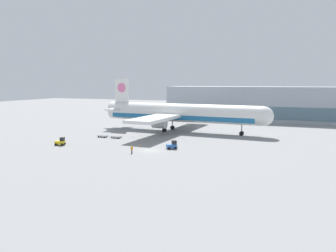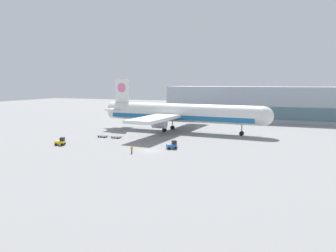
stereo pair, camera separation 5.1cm
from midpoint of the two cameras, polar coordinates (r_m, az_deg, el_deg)
name	(u,v)px [view 1 (the left image)]	position (r m, az deg, el deg)	size (l,w,h in m)	color
ground_plane	(150,151)	(76.37, -3.15, -4.29)	(400.00, 400.00, 0.00)	gray
terminal_building	(275,104)	(142.81, 18.15, 3.70)	(90.00, 18.20, 14.00)	#9EA8B2
airplane_main	(178,113)	(105.42, 1.75, 2.21)	(58.10, 48.30, 17.00)	white
baggage_tug_foreground	(172,145)	(78.07, 0.73, -3.36)	(2.78, 2.67, 2.00)	#2D66B7
baggage_tug_mid	(61,142)	(86.89, -18.22, -2.62)	(2.76, 2.26, 2.00)	yellow
baggage_dolly_lead	(103,136)	(96.47, -11.35, -1.70)	(3.71, 1.52, 0.48)	#56565B
baggage_dolly_second	(116,137)	(94.36, -9.06, -1.85)	(3.71, 1.52, 0.48)	#56565B
ground_crew_near	(132,149)	(73.59, -6.36, -3.98)	(0.39, 0.47, 1.71)	black
traffic_cone_near	(140,146)	(80.68, -4.87, -3.42)	(0.40, 0.40, 0.69)	black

